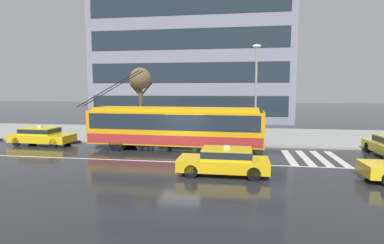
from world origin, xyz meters
TOP-DOWN VIEW (x-y plane):
  - ground_plane at (0.00, 0.00)m, footprint 160.00×160.00m
  - sidewalk_slab at (0.00, 9.00)m, footprint 80.00×10.00m
  - crosswalk_stripe_edge_near at (6.37, 1.00)m, footprint 0.44×4.40m
  - crosswalk_stripe_inner_a at (7.27, 1.00)m, footprint 0.44×4.40m
  - crosswalk_stripe_center at (8.17, 1.00)m, footprint 0.44×4.40m
  - crosswalk_stripe_inner_b at (9.07, 1.00)m, footprint 0.44×4.40m
  - lane_centre_line at (0.00, -1.20)m, footprint 72.00×0.14m
  - trolleybus at (-0.81, 2.40)m, footprint 12.81×2.95m
  - taxi_oncoming_near at (2.74, -3.36)m, footprint 4.25×1.80m
  - taxi_queued_behind_bus at (-10.86, 2.62)m, footprint 4.59×2.02m
  - bus_shelter at (-1.53, 5.52)m, footprint 4.10×1.54m
  - pedestrian_at_shelter at (2.26, 4.52)m, footprint 1.18×1.18m
  - pedestrian_approaching_curb at (-2.01, 5.78)m, footprint 1.42×1.42m
  - street_lamp at (4.55, 5.09)m, footprint 0.60×0.32m
  - street_tree_bare at (-4.37, 5.94)m, footprint 1.75×2.06m
  - office_tower_corner_left at (-2.83, 23.75)m, footprint 25.18×11.14m

SIDE VIEW (x-z plane):
  - ground_plane at x=0.00m, z-range 0.00..0.00m
  - lane_centre_line at x=0.00m, z-range 0.00..0.01m
  - crosswalk_stripe_edge_near at x=6.37m, z-range 0.00..0.01m
  - crosswalk_stripe_inner_a at x=7.27m, z-range 0.00..0.01m
  - crosswalk_stripe_center at x=8.17m, z-range 0.00..0.01m
  - crosswalk_stripe_inner_b at x=9.07m, z-range 0.00..0.01m
  - sidewalk_slab at x=0.00m, z-range 0.00..0.14m
  - taxi_oncoming_near at x=2.74m, z-range 0.01..1.40m
  - taxi_queued_behind_bus at x=-10.86m, z-range 0.01..1.40m
  - trolleybus at x=-0.81m, z-range -1.10..4.21m
  - pedestrian_approaching_curb at x=-2.01m, z-range 0.71..2.61m
  - pedestrian_at_shelter at x=2.26m, z-range 0.72..2.70m
  - bus_shelter at x=-1.53m, z-range 0.74..3.26m
  - street_lamp at x=4.55m, z-range 0.76..7.83m
  - street_tree_bare at x=-4.37m, z-range 1.88..7.48m
  - office_tower_corner_left at x=-2.83m, z-range 0.01..19.87m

